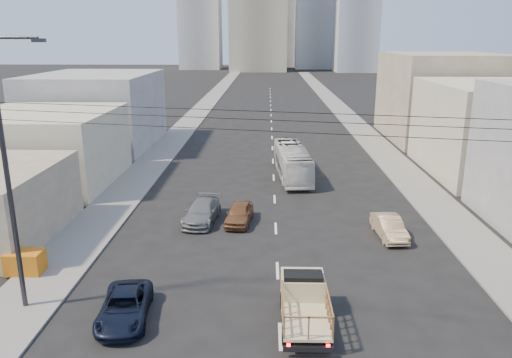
{
  "coord_description": "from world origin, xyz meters",
  "views": [
    {
      "loc": [
        -0.59,
        -15.9,
        11.83
      ],
      "look_at": [
        -1.25,
        13.26,
        3.5
      ],
      "focal_mm": 35.0,
      "sensor_mm": 36.0,
      "label": 1
    }
  ],
  "objects_px": {
    "navy_pickup": "(125,307)",
    "crate_stack": "(25,262)",
    "city_bus": "(292,162)",
    "sedan_brown": "(239,214)",
    "sedan_tan": "(389,227)",
    "streetlamp_left": "(9,171)",
    "sedan_grey": "(202,212)",
    "flatbed_pickup": "(304,300)"
  },
  "relations": [
    {
      "from": "city_bus",
      "to": "streetlamp_left",
      "type": "xyz_separation_m",
      "value": [
        -13.01,
        -22.24,
        5.05
      ]
    },
    {
      "from": "navy_pickup",
      "to": "crate_stack",
      "type": "xyz_separation_m",
      "value": [
        -6.3,
        4.15,
        0.08
      ]
    },
    {
      "from": "flatbed_pickup",
      "to": "sedan_brown",
      "type": "bearing_deg",
      "value": 106.03
    },
    {
      "from": "streetlamp_left",
      "to": "crate_stack",
      "type": "height_order",
      "value": "streetlamp_left"
    },
    {
      "from": "navy_pickup",
      "to": "sedan_tan",
      "type": "height_order",
      "value": "sedan_tan"
    },
    {
      "from": "sedan_tan",
      "to": "city_bus",
      "type": "bearing_deg",
      "value": 107.2
    },
    {
      "from": "navy_pickup",
      "to": "sedan_brown",
      "type": "distance_m",
      "value": 12.56
    },
    {
      "from": "sedan_grey",
      "to": "sedan_tan",
      "type": "bearing_deg",
      "value": -5.39
    },
    {
      "from": "sedan_grey",
      "to": "city_bus",
      "type": "bearing_deg",
      "value": 65.76
    },
    {
      "from": "navy_pickup",
      "to": "sedan_grey",
      "type": "distance_m",
      "value": 12.15
    },
    {
      "from": "flatbed_pickup",
      "to": "crate_stack",
      "type": "height_order",
      "value": "flatbed_pickup"
    },
    {
      "from": "flatbed_pickup",
      "to": "city_bus",
      "type": "distance_m",
      "value": 23.22
    },
    {
      "from": "city_bus",
      "to": "sedan_grey",
      "type": "height_order",
      "value": "city_bus"
    },
    {
      "from": "flatbed_pickup",
      "to": "sedan_brown",
      "type": "relative_size",
      "value": 1.15
    },
    {
      "from": "sedan_tan",
      "to": "sedan_grey",
      "type": "distance_m",
      "value": 12.03
    },
    {
      "from": "city_bus",
      "to": "crate_stack",
      "type": "relative_size",
      "value": 5.52
    },
    {
      "from": "sedan_tan",
      "to": "sedan_grey",
      "type": "relative_size",
      "value": 0.83
    },
    {
      "from": "sedan_brown",
      "to": "sedan_grey",
      "type": "height_order",
      "value": "sedan_grey"
    },
    {
      "from": "sedan_brown",
      "to": "crate_stack",
      "type": "bearing_deg",
      "value": -137.6
    },
    {
      "from": "sedan_tan",
      "to": "crate_stack",
      "type": "height_order",
      "value": "sedan_tan"
    },
    {
      "from": "flatbed_pickup",
      "to": "sedan_brown",
      "type": "xyz_separation_m",
      "value": [
        -3.41,
        11.88,
        -0.44
      ]
    },
    {
      "from": "navy_pickup",
      "to": "sedan_grey",
      "type": "xyz_separation_m",
      "value": [
        1.81,
        12.01,
        0.08
      ]
    },
    {
      "from": "sedan_brown",
      "to": "sedan_tan",
      "type": "distance_m",
      "value": 9.54
    },
    {
      "from": "flatbed_pickup",
      "to": "sedan_tan",
      "type": "relative_size",
      "value": 1.12
    },
    {
      "from": "navy_pickup",
      "to": "streetlamp_left",
      "type": "xyz_separation_m",
      "value": [
        -4.69,
        0.88,
        5.83
      ]
    },
    {
      "from": "city_bus",
      "to": "crate_stack",
      "type": "xyz_separation_m",
      "value": [
        -14.62,
        -18.97,
        -0.69
      ]
    },
    {
      "from": "sedan_tan",
      "to": "sedan_brown",
      "type": "bearing_deg",
      "value": 162.62
    },
    {
      "from": "sedan_brown",
      "to": "crate_stack",
      "type": "distance_m",
      "value": 13.08
    },
    {
      "from": "navy_pickup",
      "to": "streetlamp_left",
      "type": "distance_m",
      "value": 7.53
    },
    {
      "from": "navy_pickup",
      "to": "crate_stack",
      "type": "relative_size",
      "value": 2.44
    },
    {
      "from": "navy_pickup",
      "to": "city_bus",
      "type": "distance_m",
      "value": 24.59
    },
    {
      "from": "sedan_tan",
      "to": "streetlamp_left",
      "type": "distance_m",
      "value": 21.08
    },
    {
      "from": "sedan_grey",
      "to": "crate_stack",
      "type": "height_order",
      "value": "sedan_grey"
    },
    {
      "from": "city_bus",
      "to": "sedan_tan",
      "type": "bearing_deg",
      "value": -73.22
    },
    {
      "from": "sedan_tan",
      "to": "flatbed_pickup",
      "type": "bearing_deg",
      "value": -125.37
    },
    {
      "from": "navy_pickup",
      "to": "sedan_brown",
      "type": "height_order",
      "value": "sedan_brown"
    },
    {
      "from": "navy_pickup",
      "to": "city_bus",
      "type": "relative_size",
      "value": 0.44
    },
    {
      "from": "sedan_brown",
      "to": "crate_stack",
      "type": "relative_size",
      "value": 2.14
    },
    {
      "from": "flatbed_pickup",
      "to": "sedan_tan",
      "type": "distance_m",
      "value": 11.35
    },
    {
      "from": "navy_pickup",
      "to": "crate_stack",
      "type": "bearing_deg",
      "value": 140.67
    },
    {
      "from": "sedan_brown",
      "to": "streetlamp_left",
      "type": "distance_m",
      "value": 15.29
    },
    {
      "from": "city_bus",
      "to": "sedan_brown",
      "type": "distance_m",
      "value": 12.04
    }
  ]
}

